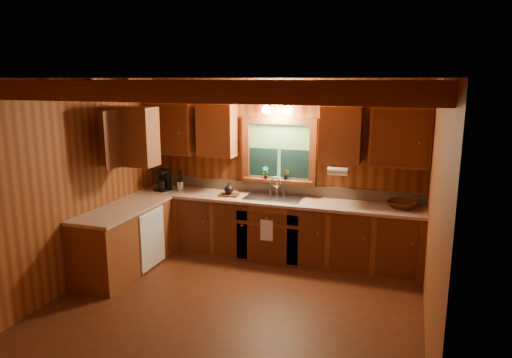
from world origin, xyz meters
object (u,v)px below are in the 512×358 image
object	(u,v)px
cutting_board	(229,195)
wicker_basket	(402,205)
coffee_maker	(163,180)
sink	(274,201)

from	to	relation	value
cutting_board	wicker_basket	size ratio (longest dim) A/B	0.71
coffee_maker	cutting_board	bearing A→B (deg)	9.51
coffee_maker	cutting_board	size ratio (longest dim) A/B	1.17
coffee_maker	wicker_basket	distance (m)	3.54
sink	coffee_maker	world-z (taller)	coffee_maker
sink	cutting_board	xyz separation A→B (m)	(-0.67, -0.06, 0.06)
sink	coffee_maker	size ratio (longest dim) A/B	2.53
sink	cutting_board	world-z (taller)	sink
coffee_maker	wicker_basket	size ratio (longest dim) A/B	0.83
coffee_maker	sink	bearing A→B (deg)	11.78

